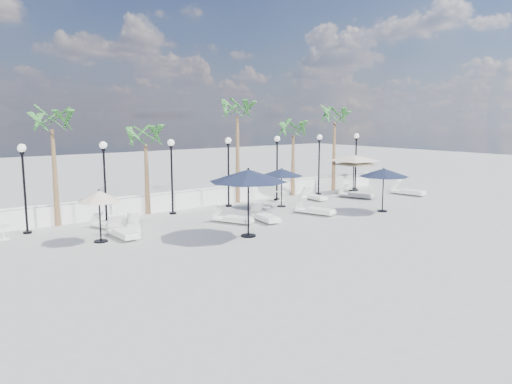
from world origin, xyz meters
TOP-DOWN VIEW (x-y plane):
  - ground at (0.00, 0.00)m, footprint 100.00×100.00m
  - balustrade at (0.00, 7.50)m, footprint 26.00×0.30m
  - lamppost_0 at (-10.50, 6.50)m, footprint 0.36×0.36m
  - lamppost_1 at (-7.00, 6.50)m, footprint 0.36×0.36m
  - lamppost_2 at (-3.50, 6.50)m, footprint 0.36×0.36m
  - lamppost_3 at (0.00, 6.50)m, footprint 0.36×0.36m
  - lamppost_4 at (3.50, 6.50)m, footprint 0.36×0.36m
  - lamppost_5 at (7.00, 6.50)m, footprint 0.36×0.36m
  - lamppost_6 at (10.50, 6.50)m, footprint 0.36×0.36m
  - palm_0 at (-9.00, 7.30)m, footprint 2.60×2.60m
  - palm_1 at (-4.50, 7.30)m, footprint 2.60×2.60m
  - palm_2 at (1.20, 7.30)m, footprint 2.60×2.60m
  - palm_3 at (5.50, 7.30)m, footprint 2.60×2.60m
  - palm_4 at (9.20, 7.30)m, footprint 2.60×2.60m
  - lounger_0 at (-7.47, 5.31)m, footprint 1.05×1.76m
  - lounger_1 at (-7.57, 3.28)m, footprint 0.70×2.06m
  - lounger_2 at (-2.33, 2.81)m, footprint 1.40×2.10m
  - lounger_3 at (-6.73, 4.04)m, footprint 1.20×1.86m
  - lounger_4 at (-0.91, 2.19)m, footprint 1.00×2.16m
  - lounger_5 at (2.19, 1.92)m, footprint 1.26×2.19m
  - lounger_6 at (7.84, 4.08)m, footprint 1.38×2.24m
  - lounger_7 at (5.28, 5.17)m, footprint 0.70×1.86m
  - lounger_8 at (11.36, 2.85)m, footprint 1.01×2.25m
  - side_table_0 at (-11.54, 5.97)m, footprint 0.58×0.58m
  - side_table_1 at (0.02, 3.22)m, footprint 0.45×0.45m
  - side_table_2 at (3.48, 6.14)m, footprint 0.59×0.59m
  - parasol_navy_left at (-3.33, 0.24)m, footprint 3.28×3.28m
  - parasol_navy_mid at (2.29, 4.67)m, footprint 2.43×2.43m
  - parasol_navy_right at (5.57, 0.32)m, footprint 2.61×2.61m
  - parasol_cream_sq_a at (10.19, 6.20)m, footprint 4.51×4.51m
  - parasol_cream_sq_b at (9.97, 6.20)m, footprint 5.16×5.16m
  - parasol_cream_small at (-8.54, 3.14)m, footprint 1.74×1.74m

SIDE VIEW (x-z plane):
  - ground at x=0.00m, z-range 0.00..0.00m
  - lounger_0 at x=-7.47m, z-range -0.10..0.53m
  - lounger_3 at x=-6.73m, z-range -0.11..0.56m
  - lounger_7 at x=5.28m, z-range -0.11..0.57m
  - lounger_2 at x=-2.33m, z-range -0.12..0.63m
  - lounger_1 at x=-7.57m, z-range -0.13..0.64m
  - lounger_4 at x=-0.91m, z-range -0.13..0.65m
  - lounger_5 at x=2.19m, z-range -0.13..0.65m
  - side_table_1 at x=0.02m, z-range 0.05..0.48m
  - lounger_6 at x=7.84m, z-range -0.13..0.67m
  - lounger_8 at x=11.36m, z-range -0.13..0.68m
  - side_table_0 at x=-11.54m, z-range 0.06..0.62m
  - side_table_2 at x=3.48m, z-range 0.06..0.63m
  - balustrade at x=0.00m, z-range -0.04..0.97m
  - parasol_cream_small at x=-8.54m, z-range 0.76..2.89m
  - parasol_navy_mid at x=2.29m, z-range 0.82..3.00m
  - parasol_cream_sq_a at x=10.19m, z-range 0.94..3.15m
  - parasol_navy_right at x=5.57m, z-range 0.89..3.23m
  - parasol_cream_sq_b at x=9.97m, z-range 1.10..3.69m
  - lamppost_0 at x=-10.50m, z-range 0.57..4.41m
  - lamppost_1 at x=-7.00m, z-range 0.57..4.41m
  - lamppost_2 at x=-3.50m, z-range 0.57..4.41m
  - lamppost_3 at x=0.00m, z-range 0.57..4.41m
  - lamppost_4 at x=3.50m, z-range 0.57..4.41m
  - lamppost_5 at x=7.00m, z-range 0.57..4.41m
  - lamppost_6 at x=10.50m, z-range 0.57..4.41m
  - parasol_navy_left at x=-3.33m, z-range 1.10..4.00m
  - palm_1 at x=-4.50m, z-range 1.40..6.10m
  - palm_3 at x=5.50m, z-range 1.50..6.40m
  - palm_0 at x=-9.00m, z-range 1.78..7.28m
  - palm_4 at x=9.20m, z-range 1.88..7.58m
  - palm_2 at x=1.20m, z-range 2.07..8.17m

